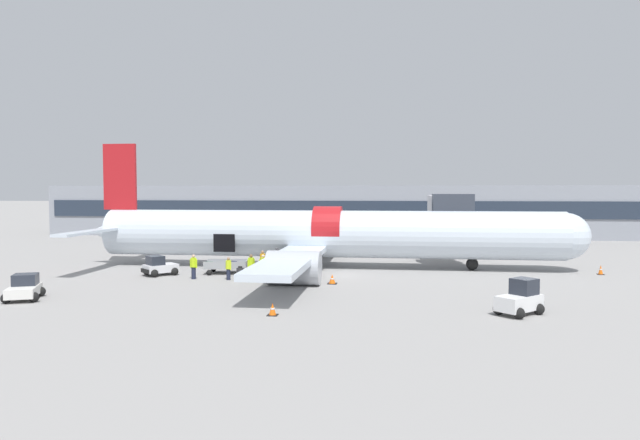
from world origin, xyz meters
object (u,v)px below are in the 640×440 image
object	(u,v)px
ground_crew_helper	(279,265)
baggage_tug_mid	(520,300)
ground_crew_supervisor	(263,266)
airplane	(322,235)
baggage_tug_rear	(24,289)
suitcase_on_tarmac_upright	(240,273)
ground_crew_loader_a	(228,268)
ground_crew_driver	(194,266)
ground_crew_loader_b	(263,262)
baggage_cart_loading	(227,267)
ground_crew_marshal	(251,266)
baggage_tug_lead	(159,267)

from	to	relation	value
ground_crew_helper	baggage_tug_mid	bearing A→B (deg)	-35.97
ground_crew_supervisor	airplane	bearing A→B (deg)	61.68
baggage_tug_rear	suitcase_on_tarmac_upright	size ratio (longest dim) A/B	3.58
ground_crew_loader_a	ground_crew_driver	xyz separation A→B (m)	(-2.50, 0.08, 0.08)
airplane	baggage_tug_mid	world-z (taller)	airplane
ground_crew_loader_a	ground_crew_loader_b	xyz separation A→B (m)	(1.73, 2.86, 0.09)
baggage_cart_loading	ground_crew_supervisor	world-z (taller)	ground_crew_supervisor
ground_crew_helper	ground_crew_marshal	xyz separation A→B (m)	(-1.64, -1.42, 0.07)
baggage_tug_mid	ground_crew_marshal	world-z (taller)	baggage_tug_mid
ground_crew_loader_a	ground_crew_marshal	world-z (taller)	ground_crew_marshal
ground_crew_supervisor	ground_crew_marshal	size ratio (longest dim) A/B	0.96
baggage_tug_lead	baggage_cart_loading	size ratio (longest dim) A/B	0.64
suitcase_on_tarmac_upright	airplane	bearing A→B (deg)	51.63
ground_crew_loader_b	ground_crew_helper	bearing A→B (deg)	-38.65
ground_crew_loader_b	ground_crew_loader_a	bearing A→B (deg)	-121.13
baggage_tug_rear	baggage_cart_loading	world-z (taller)	baggage_tug_rear
ground_crew_supervisor	ground_crew_marshal	distance (m)	0.91
baggage_tug_lead	ground_crew_marshal	distance (m)	7.16
airplane	ground_crew_loader_b	size ratio (longest dim) A/B	22.95
baggage_tug_lead	ground_crew_loader_a	bearing A→B (deg)	-14.07
ground_crew_loader_a	ground_crew_marshal	bearing A→B (deg)	11.43
ground_crew_supervisor	baggage_cart_loading	bearing A→B (deg)	147.96
baggage_cart_loading	ground_crew_driver	xyz separation A→B (m)	(-1.53, -2.79, 0.41)
ground_crew_helper	airplane	bearing A→B (deg)	65.65
ground_crew_marshal	suitcase_on_tarmac_upright	xyz separation A→B (m)	(-0.90, 0.47, -0.55)
airplane	baggage_tug_rear	xyz separation A→B (m)	(-14.98, -15.23, -1.98)
ground_crew_loader_a	ground_crew_driver	distance (m)	2.51
baggage_tug_rear	ground_crew_marshal	xyz separation A→B (m)	(10.94, 8.51, 0.32)
ground_crew_supervisor	ground_crew_marshal	xyz separation A→B (m)	(-0.72, -0.55, 0.04)
airplane	ground_crew_loader_a	xyz separation A→B (m)	(-5.56, -7.02, -1.77)
baggage_tug_lead	ground_crew_loader_b	size ratio (longest dim) A/B	1.51
baggage_cart_loading	suitcase_on_tarmac_upright	xyz separation A→B (m)	(1.59, -2.09, -0.12)
ground_crew_driver	baggage_tug_lead	bearing A→B (deg)	156.71
airplane	baggage_tug_rear	size ratio (longest dim) A/B	13.06
baggage_tug_lead	ground_crew_helper	world-z (taller)	ground_crew_helper
ground_crew_loader_a	ground_crew_helper	size ratio (longest dim) A/B	0.97
airplane	ground_crew_driver	size ratio (longest dim) A/B	23.36
baggage_tug_rear	ground_crew_loader_a	bearing A→B (deg)	41.03
baggage_tug_mid	ground_crew_driver	world-z (taller)	baggage_tug_mid
airplane	ground_crew_marshal	xyz separation A→B (m)	(-4.04, -6.72, -1.66)
ground_crew_loader_a	ground_crew_loader_b	size ratio (longest dim) A/B	0.90
ground_crew_loader_a	ground_crew_supervisor	bearing A→B (deg)	21.02
baggage_cart_loading	ground_crew_loader_a	size ratio (longest dim) A/B	2.64
baggage_tug_lead	ground_crew_loader_b	xyz separation A→B (m)	(7.29, 1.47, 0.31)
baggage_tug_lead	ground_crew_loader_a	distance (m)	5.73
ground_crew_loader_b	ground_crew_supervisor	world-z (taller)	ground_crew_loader_b
baggage_cart_loading	suitcase_on_tarmac_upright	world-z (taller)	baggage_cart_loading
baggage_tug_lead	ground_crew_supervisor	xyz separation A→B (m)	(7.79, -0.53, 0.28)
baggage_tug_lead	ground_crew_helper	distance (m)	8.72
baggage_tug_lead	ground_crew_loader_b	bearing A→B (deg)	11.42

